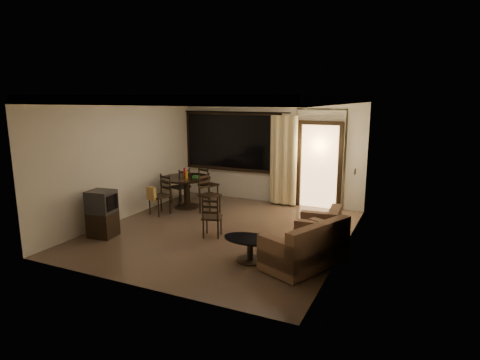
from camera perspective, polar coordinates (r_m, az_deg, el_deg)
The scene contains 12 objects.
ground at distance 8.51m, azimuth -2.57°, elevation -7.31°, with size 5.50×5.50×0.00m, color #7F6651.
room_shell at distance 9.48m, azimuth 5.51°, elevation 5.97°, with size 5.50×6.70×5.50m.
dining_table at distance 10.27m, azimuth -7.66°, elevation -0.51°, with size 1.25×1.25×1.00m.
dining_chair_west at distance 10.71m, azimuth -8.46°, elevation -1.85°, with size 0.52×0.52×0.95m.
dining_chair_east at distance 9.75m, azimuth -4.36°, elevation -3.11°, with size 0.52×0.52×0.95m.
dining_chair_south at distance 9.81m, azimuth -11.38°, elevation -3.08°, with size 0.52×0.56×0.95m.
dining_chair_north at distance 10.86m, azimuth -4.52°, elevation -1.56°, with size 0.52×0.52×0.95m.
tv_cabinet at distance 8.54m, azimuth -19.00°, elevation -4.53°, with size 0.56×0.51×0.95m.
sofa at distance 6.81m, azimuth 9.54°, elevation -9.62°, with size 1.29×1.65×0.78m.
armchair at distance 7.65m, azimuth 11.36°, elevation -7.25°, with size 0.83×0.83×0.77m.
coffee_table at distance 6.95m, azimuth 1.45°, elevation -9.35°, with size 0.95×0.57×0.42m.
side_chair at distance 8.15m, azimuth -3.98°, elevation -6.35°, with size 0.46×0.46×0.84m.
Camera 1 is at (3.73, -7.13, 2.78)m, focal length 30.00 mm.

